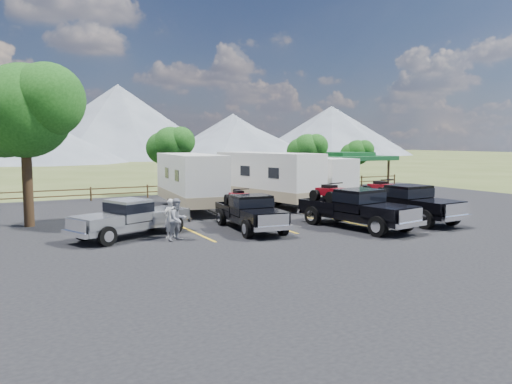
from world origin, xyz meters
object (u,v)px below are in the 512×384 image
rig_left (249,211)px  trailer_right (310,179)px  tree_big_nw (23,111)px  pickup_silver (131,217)px  rig_center (355,207)px  pavilion (346,157)px  trailer_left (190,181)px  trailer_center (268,178)px  person_a (170,218)px  rig_right (405,202)px  person_b (178,219)px

rig_left → trailer_right: (8.20, 7.15, 0.71)m
tree_big_nw → pickup_silver: 7.85m
rig_left → rig_center: bearing=-16.6°
rig_center → tree_big_nw: bearing=140.9°
pavilion → rig_left: pavilion is taller
rig_left → trailer_left: (-0.14, 7.44, 0.87)m
trailer_left → trailer_right: bearing=4.3°
pavilion → trailer_center: 13.43m
rig_center → pickup_silver: bearing=155.0°
person_a → trailer_center: bearing=-154.8°
rig_right → trailer_right: (-0.04, 8.67, 0.58)m
rig_right → person_b: rig_right is taller
trailer_left → trailer_right: trailer_left is taller
pickup_silver → person_a: bearing=31.1°
trailer_left → pavilion: bearing=27.2°
rig_center → rig_right: (3.57, 0.40, 0.01)m
trailer_center → pickup_silver: bearing=-159.9°
rig_right → person_b: size_ratio=3.62×
rig_left → trailer_right: size_ratio=0.64×
tree_big_nw → trailer_left: size_ratio=0.81×
rig_left → trailer_right: trailer_right is taller
trailer_right → person_b: trailer_right is taller
trailer_left → person_a: size_ratio=5.75×
tree_big_nw → pavilion: size_ratio=1.26×
trailer_left → pickup_silver: bearing=-121.7°
tree_big_nw → person_a: size_ratio=4.64×
tree_big_nw → pavilion: 26.91m
trailer_right → rig_right: bearing=-94.7°
rig_right → trailer_right: bearing=86.8°
pavilion → rig_center: 19.71m
trailer_left → rig_center: bearing=-56.5°
rig_right → tree_big_nw: bearing=153.6°
pickup_silver → person_a: person_a is taller
person_b → trailer_right: bearing=12.1°
rig_left → rig_center: rig_center is taller
trailer_right → person_a: bearing=-153.6°
tree_big_nw → trailer_left: (8.97, 1.62, -3.80)m
rig_left → person_a: 3.93m
pickup_silver → person_a: (1.40, -1.03, -0.01)m
rig_right → person_a: bearing=170.5°
pavilion → trailer_center: bearing=-149.4°
rig_center → pickup_silver: 10.36m
pickup_silver → person_b: person_b is taller
rig_left → rig_right: (8.24, -1.52, 0.13)m
pavilion → person_b: 25.08m
tree_big_nw → trailer_left: tree_big_nw is taller
trailer_center → rig_right: bearing=-79.6°
rig_center → person_a: size_ratio=3.85×
pickup_silver → trailer_right: bearing=92.7°
pavilion → person_a: size_ratio=3.67×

